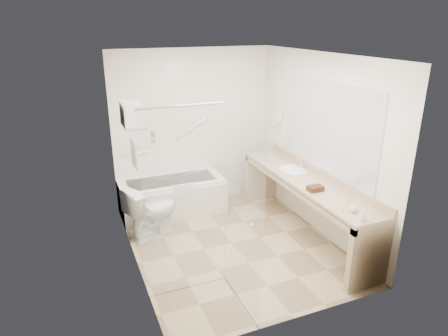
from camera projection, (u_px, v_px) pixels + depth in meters
name	position (u px, v px, depth m)	size (l,w,h in m)	color
floor	(232.00, 243.00, 5.49)	(3.20, 3.20, 0.00)	tan
ceiling	(234.00, 55.00, 4.62)	(2.60, 3.20, 0.10)	silver
wall_back	(194.00, 128.00, 6.44)	(2.60, 0.10, 2.50)	silver
wall_front	(302.00, 209.00, 3.67)	(2.60, 0.10, 2.50)	silver
wall_left	(130.00, 171.00, 4.59)	(0.10, 3.20, 2.50)	silver
wall_right	(319.00, 146.00, 5.52)	(0.10, 3.20, 2.50)	silver
bathtub	(172.00, 196.00, 6.29)	(1.60, 0.73, 0.59)	white
grab_bar_short	(137.00, 153.00, 6.17)	(0.03, 0.03, 0.40)	silver
grab_bar_long	(191.00, 129.00, 6.39)	(0.03, 0.03, 0.60)	silver
shower_enclosure	(212.00, 208.00, 4.09)	(0.96, 0.91, 2.11)	silver
towel_shelf	(132.00, 120.00, 4.77)	(0.24, 0.55, 0.81)	silver
vanity_counter	(305.00, 193.00, 5.50)	(0.55, 2.70, 0.95)	tan
sink	(292.00, 171.00, 5.80)	(0.40, 0.52, 0.14)	white
faucet	(301.00, 163.00, 5.81)	(0.03, 0.03, 0.14)	silver
mirror	(327.00, 127.00, 5.28)	(0.02, 2.00, 1.20)	silver
hairdryer_unit	(279.00, 116.00, 6.34)	(0.08, 0.10, 0.18)	silver
toilet	(152.00, 211.00, 5.60)	(0.42, 0.74, 0.73)	white
amenity_basket	(315.00, 188.00, 5.04)	(0.19, 0.13, 0.06)	#3E2416
soap_bottle_a	(362.00, 218.00, 4.29)	(0.06, 0.13, 0.06)	silver
soap_bottle_b	(354.00, 208.00, 4.47)	(0.10, 0.12, 0.10)	silver
water_bottle_left	(264.00, 147.00, 6.48)	(0.06, 0.06, 0.21)	silver
water_bottle_mid	(264.00, 152.00, 6.26)	(0.06, 0.06, 0.20)	silver
water_bottle_right	(269.00, 153.00, 6.15)	(0.07, 0.07, 0.22)	silver
drinking_glass_near	(293.00, 169.00, 5.66)	(0.08, 0.08, 0.10)	silver
drinking_glass_far	(271.00, 160.00, 6.00)	(0.08, 0.08, 0.10)	silver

